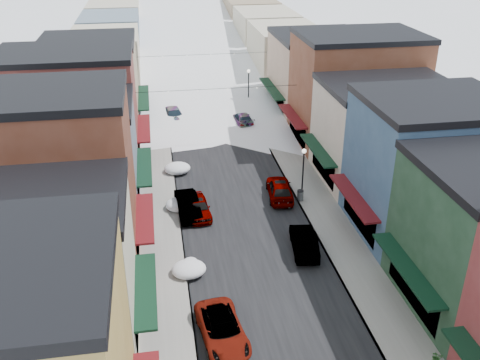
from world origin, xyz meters
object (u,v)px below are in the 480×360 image
object	(u,v)px
car_white_suv	(222,330)
car_green_sedan	(304,241)
trash_can	(300,195)
streetlamp_near	(303,167)
car_silver_sedan	(198,207)
car_dark_hatch	(188,205)

from	to	relation	value
car_white_suv	car_green_sedan	world-z (taller)	car_green_sedan
trash_can	streetlamp_near	world-z (taller)	streetlamp_near
car_silver_sedan	car_green_sedan	world-z (taller)	car_green_sedan
car_silver_sedan	trash_can	distance (m)	8.76
car_white_suv	car_green_sedan	bearing A→B (deg)	41.87
car_silver_sedan	car_dark_hatch	size ratio (longest dim) A/B	0.91
car_white_suv	car_dark_hatch	bearing A→B (deg)	86.20
car_white_suv	car_silver_sedan	size ratio (longest dim) A/B	1.19
trash_can	streetlamp_near	xyz separation A→B (m)	(0.24, 0.40, 2.38)
car_silver_sedan	car_green_sedan	xyz separation A→B (m)	(7.04, -6.38, 0.03)
car_white_suv	car_silver_sedan	distance (m)	14.42
car_dark_hatch	trash_can	world-z (taller)	car_dark_hatch
car_silver_sedan	car_white_suv	bearing A→B (deg)	-93.72
car_silver_sedan	car_dark_hatch	distance (m)	0.85
car_white_suv	car_dark_hatch	xyz separation A→B (m)	(-0.80, 14.71, 0.07)
car_white_suv	streetlamp_near	world-z (taller)	streetlamp_near
car_dark_hatch	streetlamp_near	world-z (taller)	streetlamp_near
car_dark_hatch	car_white_suv	bearing A→B (deg)	-91.79
car_white_suv	car_silver_sedan	bearing A→B (deg)	83.09
car_silver_sedan	trash_can	xyz separation A→B (m)	(8.72, 0.84, -0.12)
car_green_sedan	car_silver_sedan	bearing A→B (deg)	-34.83
trash_can	streetlamp_near	size ratio (longest dim) A/B	0.20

